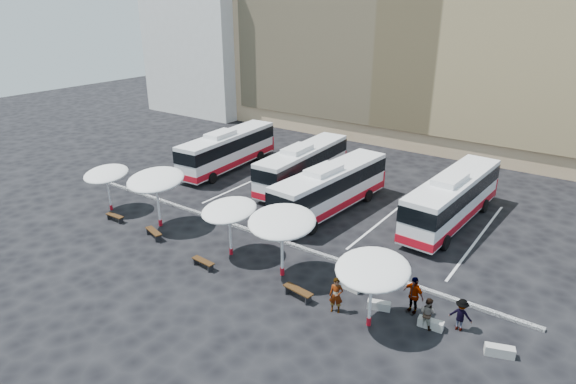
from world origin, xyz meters
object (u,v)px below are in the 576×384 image
Objects in this scene: wood_bench_0 at (115,216)px; passenger_1 at (427,313)px; bus_3 at (453,198)px; sunshade_0 at (106,174)px; bus_2 at (331,187)px; sunshade_2 at (229,210)px; wood_bench_1 at (154,232)px; passenger_2 at (413,295)px; conc_bench_1 at (379,305)px; sunshade_3 at (282,222)px; bus_0 at (228,149)px; passenger_3 at (461,315)px; conc_bench_3 at (500,351)px; conc_bench_0 at (349,284)px; wood_bench_2 at (203,262)px; sunshade_4 at (373,269)px; wood_bench_3 at (298,291)px; sunshade_1 at (156,180)px; conc_bench_2 at (431,324)px; passenger_0 at (336,295)px.

wood_bench_0 is 0.95× the size of passenger_1.
bus_3 reaches higher than sunshade_0.
bus_2 is 8.90m from sunshade_2.
passenger_2 is (16.08, 2.02, 0.59)m from wood_bench_1.
conc_bench_1 is at bearing 0.74° from sunshade_0.
sunshade_0 is at bearing 169.46° from wood_bench_1.
bus_2 is 12.15m from wood_bench_1.
bus_0 is at bearing 141.09° from sunshade_3.
passenger_3 is (2.24, 0.04, -0.18)m from passenger_2.
conc_bench_3 is (14.90, 0.08, -2.59)m from sunshade_2.
wood_bench_2 is at bearing -159.17° from conc_bench_0.
wood_bench_3 is at bearing -178.04° from sunshade_4.
passenger_1 reaches higher than conc_bench_1.
sunshade_2 is at bearing -124.45° from bus_3.
wood_bench_2 is 0.78× the size of passenger_2.
wood_bench_0 is at bearing 179.65° from sunshade_4.
conc_bench_3 reaches higher than wood_bench_0.
sunshade_3 is (10.12, -0.24, -0.04)m from sunshade_1.
sunshade_4 reaches higher than conc_bench_0.
conc_bench_0 is at bearing -35.02° from bus_0.
sunshade_3 is (2.24, -8.79, 1.39)m from bus_2.
conc_bench_1 is at bearing -43.38° from bus_2.
sunshade_1 is at bearing -179.93° from conc_bench_2.
conc_bench_0 is at bearing 20.83° from wood_bench_2.
sunshade_1 is (-7.87, -8.55, 1.43)m from bus_2.
conc_bench_2 is at bearing 10.32° from wood_bench_2.
passenger_0 reaches higher than conc_bench_2.
bus_3 is at bearing 52.26° from sunshade_2.
wood_bench_1 is at bearing -134.80° from bus_3.
wood_bench_1 is at bearing 179.16° from wood_bench_3.
wood_bench_1 is (-14.33, -12.87, -1.45)m from bus_3.
conc_bench_1 is 1.71m from passenger_2.
wood_bench_0 is (-10.89, -9.85, -1.44)m from bus_2.
wood_bench_2 is at bearing -120.79° from bus_3.
bus_3 reaches higher than bus_0.
wood_bench_2 is 12.16m from passenger_1.
passenger_0 is at bearing -39.08° from bus_0.
wood_bench_3 is 1.09× the size of passenger_3.
passenger_1 reaches higher than wood_bench_3.
conc_bench_3 is at bearing 9.13° from wood_bench_3.
bus_0 reaches higher than passenger_3.
wood_bench_2 is 9.85m from conc_bench_1.
sunshade_0 is at bearing -179.26° from conc_bench_1.
sunshade_1 reaches higher than sunshade_2.
wood_bench_3 reaches higher than wood_bench_1.
bus_2 is 8.39× the size of conc_bench_0.
passenger_0 is at bearing -139.45° from conc_bench_1.
sunshade_4 reaches higher than sunshade_2.
bus_2 is 3.01× the size of sunshade_0.
sunshade_1 reaches higher than conc_bench_2.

